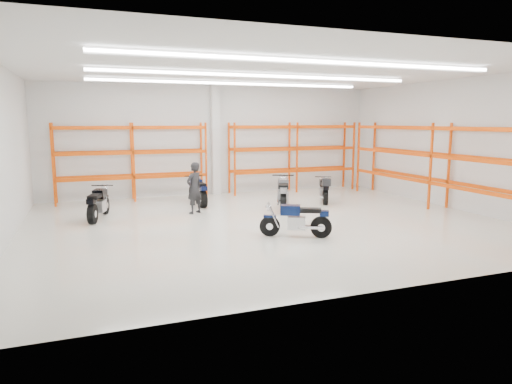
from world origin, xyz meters
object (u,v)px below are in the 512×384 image
object	(u,v)px
motorcycle_back_c	(283,194)
standing_man	(194,188)
motorcycle_back_b	(198,192)
structural_column	(215,141)
motorcycle_back_d	(324,190)
motorcycle_back_a	(98,204)
motorcycle_main	(299,221)

from	to	relation	value
motorcycle_back_c	standing_man	bearing A→B (deg)	172.22
motorcycle_back_b	motorcycle_back_c	size ratio (longest dim) A/B	0.95
motorcycle_back_b	structural_column	world-z (taller)	structural_column
motorcycle_back_b	motorcycle_back_d	size ratio (longest dim) A/B	1.12
motorcycle_back_b	standing_man	bearing A→B (deg)	-107.30
structural_column	motorcycle_back_d	bearing A→B (deg)	-45.54
motorcycle_back_d	standing_man	size ratio (longest dim) A/B	1.09
motorcycle_back_a	standing_man	distance (m)	3.07
motorcycle_main	motorcycle_back_c	world-z (taller)	motorcycle_back_c
motorcycle_back_d	standing_man	xyz separation A→B (m)	(-5.06, -0.31, 0.38)
standing_man	motorcycle_back_c	bearing A→B (deg)	139.32
motorcycle_main	standing_man	bearing A→B (deg)	115.01
motorcycle_main	motorcycle_back_d	bearing A→B (deg)	54.13
motorcycle_back_b	motorcycle_back_d	distance (m)	4.74
motorcycle_back_b	standing_man	distance (m)	1.62
motorcycle_back_d	structural_column	size ratio (longest dim) A/B	0.42
motorcycle_back_a	structural_column	distance (m)	6.24
motorcycle_back_a	motorcycle_back_d	world-z (taller)	motorcycle_back_a
motorcycle_main	motorcycle_back_a	xyz separation A→B (m)	(-4.94, 4.17, 0.03)
motorcycle_back_b	motorcycle_back_d	xyz separation A→B (m)	(4.59, -1.19, 0.00)
standing_man	structural_column	size ratio (longest dim) A/B	0.38
motorcycle_back_a	motorcycle_back_c	xyz separation A→B (m)	(6.08, -0.53, 0.06)
motorcycle_back_b	standing_man	world-z (taller)	standing_man
motorcycle_back_a	structural_column	size ratio (longest dim) A/B	0.45
motorcycle_back_a	motorcycle_back_d	bearing A→B (deg)	1.43
motorcycle_back_c	motorcycle_back_d	distance (m)	2.15
standing_man	motorcycle_main	bearing A→B (deg)	82.11
motorcycle_main	standing_man	size ratio (longest dim) A/B	1.03
motorcycle_main	motorcycle_back_d	distance (m)	5.40
motorcycle_back_b	motorcycle_back_c	bearing A→B (deg)	-36.73
motorcycle_main	motorcycle_back_c	xyz separation A→B (m)	(1.14, 3.65, 0.10)
motorcycle_back_c	motorcycle_back_d	bearing A→B (deg)	19.82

